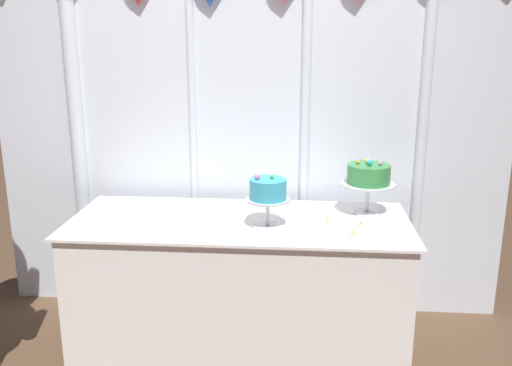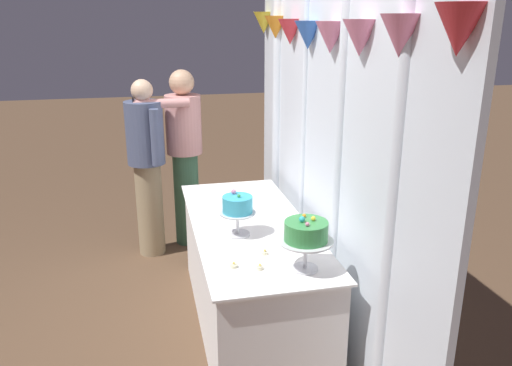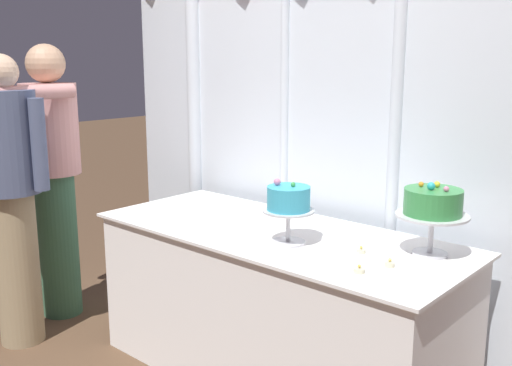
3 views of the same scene
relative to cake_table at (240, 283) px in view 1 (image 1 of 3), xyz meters
name	(u,v)px [view 1 (image 1 of 3)]	position (x,y,z in m)	size (l,w,h in m)	color
ground_plane	(239,353)	(0.00, -0.10, -0.40)	(24.00, 24.00, 0.00)	brown
draped_curtain	(243,106)	(-0.03, 0.51, 0.98)	(3.32, 0.19, 2.55)	silver
cake_table	(240,283)	(0.00, 0.00, 0.00)	(1.94, 0.80, 0.80)	white
cake_display_nearleft	(268,193)	(0.17, -0.12, 0.60)	(0.24, 0.24, 0.31)	silver
cake_display_nearright	(368,177)	(0.74, 0.17, 0.62)	(0.32, 0.32, 0.33)	silver
tealight_far_left	(327,221)	(0.50, -0.01, 0.41)	(0.04, 0.04, 0.03)	beige
tealight_near_left	(353,235)	(0.62, -0.23, 0.41)	(0.05, 0.05, 0.04)	beige
tealight_near_right	(361,226)	(0.68, -0.08, 0.41)	(0.04, 0.04, 0.04)	beige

